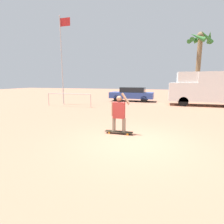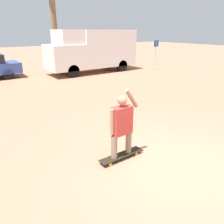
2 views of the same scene
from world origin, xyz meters
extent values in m
plane|color=#A36B51|center=(0.00, 0.00, 0.00)|extent=(80.00, 80.00, 0.00)
cube|color=black|center=(-0.78, 0.80, 0.09)|extent=(1.11, 0.23, 0.02)
cylinder|color=orange|center=(-1.16, 0.71, 0.04)|extent=(0.08, 0.03, 0.08)
cylinder|color=orange|center=(-1.16, 0.90, 0.04)|extent=(0.08, 0.03, 0.08)
cylinder|color=orange|center=(-0.40, 0.71, 0.04)|extent=(0.08, 0.03, 0.08)
cylinder|color=orange|center=(-0.40, 0.90, 0.04)|extent=(0.08, 0.03, 0.08)
cylinder|color=gray|center=(-0.98, 0.80, 0.37)|extent=(0.14, 0.14, 0.54)
cylinder|color=gray|center=(-0.57, 0.80, 0.37)|extent=(0.14, 0.14, 0.54)
cube|color=#B23833|center=(-0.78, 0.80, 0.96)|extent=(0.46, 0.22, 0.63)
sphere|color=#A37556|center=(-0.78, 0.80, 1.42)|extent=(0.21, 0.21, 0.21)
cylinder|color=#A37556|center=(-1.04, 0.80, 0.99)|extent=(0.09, 0.09, 0.56)
cylinder|color=#A37556|center=(-0.52, 0.80, 1.41)|extent=(0.36, 0.09, 0.46)
cylinder|color=black|center=(2.41, 9.89, 0.40)|extent=(0.79, 0.28, 0.79)
cylinder|color=black|center=(2.41, 11.71, 0.40)|extent=(0.79, 0.28, 0.79)
cube|color=white|center=(2.32, 10.80, 1.17)|extent=(2.18, 2.10, 1.55)
cube|color=black|center=(1.89, 10.80, 1.48)|extent=(0.04, 1.79, 0.77)
cube|color=white|center=(5.43, 10.80, 1.61)|extent=(4.04, 2.10, 2.44)
cube|color=white|center=(2.65, 10.80, 2.39)|extent=(1.52, 1.93, 0.89)
cylinder|color=black|center=(-3.80, 11.59, 0.32)|extent=(0.65, 0.22, 0.65)
cylinder|color=black|center=(-3.80, 13.10, 0.32)|extent=(0.65, 0.22, 0.65)
cylinder|color=black|center=(-1.03, 11.59, 0.32)|extent=(0.65, 0.22, 0.65)
cylinder|color=black|center=(-1.03, 13.10, 0.32)|extent=(0.65, 0.22, 0.65)
cube|color=#2D4793|center=(-2.41, 12.35, 0.63)|extent=(4.47, 1.74, 0.61)
cube|color=black|center=(-2.30, 12.35, 1.19)|extent=(2.46, 1.53, 0.52)
cylinder|color=brown|center=(4.56, 17.80, 3.64)|extent=(0.52, 0.52, 7.28)
sphere|color=brown|center=(4.56, 17.80, 7.28)|extent=(0.84, 0.84, 0.84)
cone|color=#2D6B2D|center=(5.47, 17.66, 7.04)|extent=(0.81, 1.95, 1.26)
cone|color=#2D6B2D|center=(4.88, 18.67, 7.13)|extent=(1.98, 1.14, 0.98)
cone|color=#2D6B2D|center=(3.95, 18.50, 7.07)|extent=(1.77, 1.64, 1.18)
cone|color=#2D6B2D|center=(3.64, 17.89, 7.09)|extent=(0.69, 1.95, 1.11)
cone|color=#2D6B2D|center=(4.11, 17.00, 7.01)|extent=(1.88, 1.36, 1.35)
cone|color=#2D6B2D|center=(5.03, 17.01, 6.94)|extent=(1.79, 1.36, 1.53)
cylinder|color=#B7B7BC|center=(-7.83, 8.07, 3.70)|extent=(0.09, 0.09, 7.39)
sphere|color=#B7B7BC|center=(-7.83, 8.07, 7.44)|extent=(0.12, 0.12, 0.12)
cube|color=#B22323|center=(-7.33, 8.07, 6.92)|extent=(0.92, 0.02, 0.65)
cylinder|color=#99999E|center=(-6.65, 6.99, 1.05)|extent=(3.91, 0.05, 0.05)
cylinder|color=#99999E|center=(-8.61, 6.99, 0.53)|extent=(0.04, 0.04, 1.05)
cylinder|color=#99999E|center=(-4.70, 6.99, 0.53)|extent=(0.04, 0.04, 1.05)
camera|label=1|loc=(0.90, -5.70, 2.07)|focal=28.00mm
camera|label=2|loc=(-3.48, -2.63, 2.79)|focal=35.00mm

